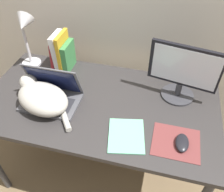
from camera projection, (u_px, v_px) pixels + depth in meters
desk at (99, 110)px, 1.45m from camera, size 1.39×0.74×0.74m
laptop at (52, 95)px, 1.38m from camera, size 0.33×0.23×0.23m
cat at (42, 97)px, 1.33m from camera, size 0.40×0.31×0.15m
external_monitor at (183, 72)px, 1.32m from camera, size 0.39×0.20×0.34m
mousepad at (176, 142)px, 1.19m from camera, size 0.24×0.21×0.00m
computer_mouse at (182, 143)px, 1.17m from camera, size 0.07×0.11×0.03m
book_row at (62, 53)px, 1.58m from camera, size 0.13×0.17×0.26m
desk_lamp at (25, 32)px, 1.48m from camera, size 0.17×0.17×0.40m
notepad at (126, 136)px, 1.21m from camera, size 0.22×0.25×0.01m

